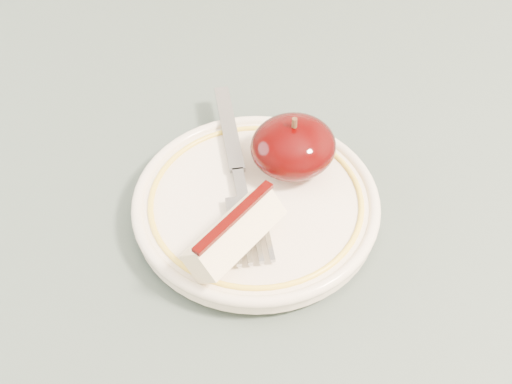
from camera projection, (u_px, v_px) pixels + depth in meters
name	position (u px, v px, depth m)	size (l,w,h in m)	color
table	(189.00, 383.00, 0.55)	(0.90, 0.90, 0.75)	brown
plate	(256.00, 204.00, 0.54)	(0.19, 0.19, 0.02)	beige
apple_half	(293.00, 146.00, 0.54)	(0.07, 0.06, 0.05)	black
apple_wedge	(235.00, 233.00, 0.49)	(0.08, 0.07, 0.04)	beige
fork	(238.00, 172.00, 0.55)	(0.06, 0.19, 0.00)	gray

